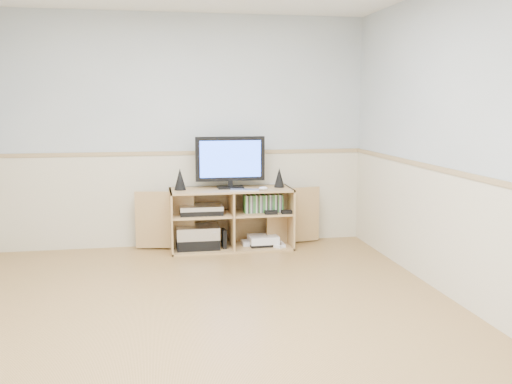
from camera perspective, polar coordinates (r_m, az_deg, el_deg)
room at (r=4.13m, az=-6.27°, el=4.06°), size 4.04×4.54×2.54m
media_cabinet at (r=6.20m, az=-2.57°, el=-2.51°), size 2.03×0.49×0.65m
monitor at (r=6.09m, az=-2.59°, el=3.18°), size 0.74×0.18×0.55m
speaker_left at (r=6.04m, az=-7.61°, el=1.28°), size 0.12×0.12×0.23m
speaker_right at (r=6.19m, az=2.34°, el=1.45°), size 0.11×0.11×0.21m
keyboard at (r=5.97m, az=-1.14°, el=0.21°), size 0.32×0.18×0.01m
mouse at (r=6.00m, az=0.74°, el=0.38°), size 0.10×0.07×0.04m
av_components at (r=6.13m, az=-5.72°, el=-3.77°), size 0.52×0.33×0.47m
game_consoles at (r=6.24m, az=0.59°, el=-4.88°), size 0.45×0.30×0.11m
game_cases at (r=6.15m, az=0.71°, el=-1.14°), size 0.42×0.14×0.19m
wall_outlet at (r=6.43m, az=1.85°, el=0.34°), size 0.12×0.03×0.12m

